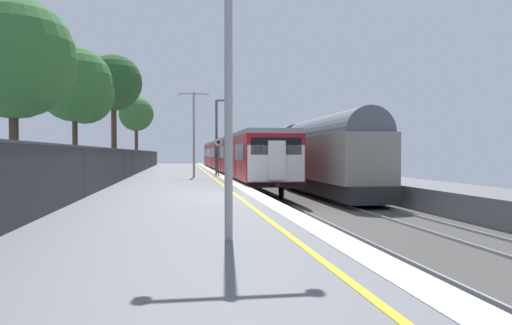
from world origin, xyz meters
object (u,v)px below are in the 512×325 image
Objects in this scene: commuter_train_at_platform at (231,156)px; signal_gantry at (220,128)px; platform_lamp_near at (228,53)px; background_tree_back at (15,60)px; background_tree_centre at (78,88)px; speed_limit_sign at (219,151)px; background_tree_right at (113,84)px; freight_train_adjacent_track at (265,153)px; background_tree_left at (137,115)px; platform_lamp_mid at (194,127)px.

commuter_train_at_platform is 7.60× the size of signal_gantry.
background_tree_back is at bearing 122.34° from platform_lamp_near.
background_tree_centre is (-8.62, -7.39, 1.79)m from signal_gantry.
speed_limit_sign is at bearing 58.42° from background_tree_back.
background_tree_right is (-9.16, -6.58, 5.18)m from commuter_train_at_platform.
background_tree_centre is (-10.11, -13.87, 3.92)m from commuter_train_at_platform.
background_tree_centre reaches higher than freight_train_adjacent_track.
speed_limit_sign is 9.87m from background_tree_centre.
speed_limit_sign is 24.71m from platform_lamp_near.
background_tree_left reaches higher than background_tree_back.
platform_lamp_near is at bearing -95.91° from commuter_train_at_platform.
background_tree_centre is 7.46m from background_tree_right.
speed_limit_sign is at bearing -23.88° from background_tree_right.
freight_train_adjacent_track is 40.43m from platform_lamp_near.
background_tree_centre is (-8.27, -4.05, 3.57)m from speed_limit_sign.
platform_lamp_mid is (-3.56, -12.06, 1.88)m from commuter_train_at_platform.
background_tree_left is (-9.28, 13.43, 4.51)m from commuter_train_at_platform.
freight_train_adjacent_track is at bearing -31.59° from background_tree_left.
background_tree_centre is at bearing -139.40° from signal_gantry.
speed_limit_sign is at bearing 52.59° from platform_lamp_mid.
platform_lamp_mid is 0.73× the size of background_tree_back.
background_tree_left reaches higher than speed_limit_sign.
platform_lamp_near reaches higher than platform_lamp_mid.
platform_lamp_near is 48.26m from background_tree_left.
background_tree_right reaches higher than background_tree_back.
platform_lamp_mid is at bearing -113.59° from freight_train_adjacent_track.
speed_limit_sign is (-0.36, -3.34, -1.78)m from signal_gantry.
background_tree_right is (-13.17, -11.84, 4.95)m from freight_train_adjacent_track.
background_tree_right is (-5.60, 5.48, 3.29)m from platform_lamp_mid.
platform_lamp_near reaches higher than freight_train_adjacent_track.
signal_gantry is 21.52m from background_tree_left.
freight_train_adjacent_track is 16.17m from speed_limit_sign.
freight_train_adjacent_track is at bearing 41.95° from background_tree_right.
background_tree_centre is at bearing -91.74° from background_tree_left.
platform_lamp_near is 0.71× the size of background_tree_centre.
background_tree_back reaches higher than platform_lamp_mid.
speed_limit_sign is (-5.85, -15.08, 0.13)m from freight_train_adjacent_track.
signal_gantry is at bearing 0.72° from background_tree_right.
background_tree_left is (-5.72, 47.85, 2.61)m from platform_lamp_near.
platform_lamp_mid is at bearing -110.36° from signal_gantry.
background_tree_centre is 1.04× the size of background_tree_back.
freight_train_adjacent_track reaches higher than commuter_train_at_platform.
background_tree_left is (-7.44, 23.25, 4.15)m from speed_limit_sign.
background_tree_left is 20.02m from background_tree_right.
signal_gantry is (-1.49, -6.48, 2.13)m from commuter_train_at_platform.
freight_train_adjacent_track is 7.11× the size of background_tree_left.
signal_gantry is 11.50m from background_tree_centre.
background_tree_left reaches higher than platform_lamp_near.
freight_train_adjacent_track is 13.10m from signal_gantry.
background_tree_left is 27.32m from background_tree_centre.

